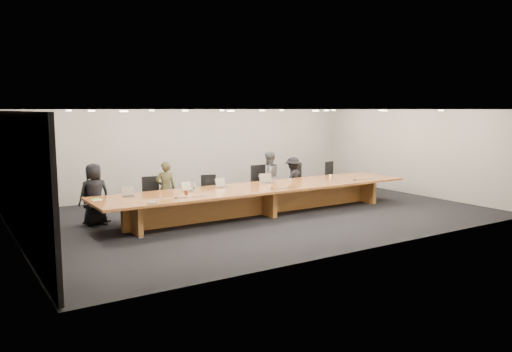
# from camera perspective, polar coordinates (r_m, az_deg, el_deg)

# --- Properties ---
(ground) EXTENTS (12.00, 12.00, 0.00)m
(ground) POSITION_cam_1_polar(r_m,az_deg,el_deg) (13.49, 0.69, -4.36)
(ground) COLOR black
(ground) RESTS_ON ground
(back_wall) EXTENTS (12.00, 0.02, 2.80)m
(back_wall) POSITION_cam_1_polar(r_m,az_deg,el_deg) (16.74, -6.84, 2.78)
(back_wall) COLOR silver
(back_wall) RESTS_ON ground
(left_wall_panel) EXTENTS (0.08, 7.84, 2.74)m
(left_wall_panel) POSITION_cam_1_polar(r_m,az_deg,el_deg) (11.20, -25.63, -0.46)
(left_wall_panel) COLOR black
(left_wall_panel) RESTS_ON ground
(conference_table) EXTENTS (9.00, 1.80, 0.75)m
(conference_table) POSITION_cam_1_polar(r_m,az_deg,el_deg) (13.39, 0.69, -2.18)
(conference_table) COLOR brown
(conference_table) RESTS_ON ground
(chair_far_left) EXTENTS (0.61, 0.61, 1.05)m
(chair_far_left) POSITION_cam_1_polar(r_m,az_deg,el_deg) (12.81, -17.79, -2.97)
(chair_far_left) COLOR black
(chair_far_left) RESTS_ON ground
(chair_left) EXTENTS (0.61, 0.61, 1.07)m
(chair_left) POSITION_cam_1_polar(r_m,az_deg,el_deg) (13.33, -11.72, -2.32)
(chair_left) COLOR black
(chair_left) RESTS_ON ground
(chair_mid_left) EXTENTS (0.65, 0.65, 1.00)m
(chair_mid_left) POSITION_cam_1_polar(r_m,az_deg,el_deg) (13.94, -5.33, -1.91)
(chair_mid_left) COLOR black
(chair_mid_left) RESTS_ON ground
(chair_mid_right) EXTENTS (0.60, 0.60, 1.17)m
(chair_mid_right) POSITION_cam_1_polar(r_m,az_deg,el_deg) (14.83, 0.73, -0.96)
(chair_mid_right) COLOR black
(chair_mid_right) RESTS_ON ground
(chair_right) EXTENTS (0.71, 0.71, 1.17)m
(chair_right) POSITION_cam_1_polar(r_m,az_deg,el_deg) (15.61, 5.25, -0.57)
(chair_right) COLOR black
(chair_right) RESTS_ON ground
(chair_far_right) EXTENTS (0.72, 0.72, 1.10)m
(chair_far_right) POSITION_cam_1_polar(r_m,az_deg,el_deg) (16.69, 9.01, -0.21)
(chair_far_right) COLOR black
(chair_far_right) RESTS_ON ground
(person_a) EXTENTS (0.76, 0.52, 1.51)m
(person_a) POSITION_cam_1_polar(r_m,az_deg,el_deg) (12.79, -18.01, -1.96)
(person_a) COLOR black
(person_a) RESTS_ON ground
(person_b) EXTENTS (0.59, 0.45, 1.45)m
(person_b) POSITION_cam_1_polar(r_m,az_deg,el_deg) (13.37, -10.28, -1.42)
(person_b) COLOR #38361E
(person_b) RESTS_ON ground
(person_c) EXTENTS (0.82, 0.67, 1.55)m
(person_c) POSITION_cam_1_polar(r_m,az_deg,el_deg) (14.95, 1.45, -0.16)
(person_c) COLOR #4C4C4E
(person_c) RESTS_ON ground
(person_d) EXTENTS (0.99, 0.77, 1.35)m
(person_d) POSITION_cam_1_polar(r_m,az_deg,el_deg) (15.35, 4.25, -0.35)
(person_d) COLOR black
(person_d) RESTS_ON ground
(laptop_a) EXTENTS (0.33, 0.25, 0.24)m
(laptop_a) POSITION_cam_1_polar(r_m,az_deg,el_deg) (12.14, -14.32, -1.77)
(laptop_a) COLOR tan
(laptop_a) RESTS_ON conference_table
(laptop_b) EXTENTS (0.37, 0.32, 0.25)m
(laptop_b) POSITION_cam_1_polar(r_m,az_deg,el_deg) (12.63, -7.64, -1.21)
(laptop_b) COLOR #C2B394
(laptop_b) RESTS_ON conference_table
(laptop_c) EXTENTS (0.38, 0.32, 0.26)m
(laptop_c) POSITION_cam_1_polar(r_m,az_deg,el_deg) (13.16, -3.75, -0.79)
(laptop_c) COLOR #C1B593
(laptop_c) RESTS_ON conference_table
(laptop_d) EXTENTS (0.40, 0.33, 0.28)m
(laptop_d) POSITION_cam_1_polar(r_m,az_deg,el_deg) (13.89, 1.28, -0.28)
(laptop_d) COLOR tan
(laptop_d) RESTS_ON conference_table
(water_bottle) EXTENTS (0.08, 0.08, 0.23)m
(water_bottle) POSITION_cam_1_polar(r_m,az_deg,el_deg) (12.48, -7.08, -1.35)
(water_bottle) COLOR silver
(water_bottle) RESTS_ON conference_table
(amber_mug) EXTENTS (0.11, 0.11, 0.11)m
(amber_mug) POSITION_cam_1_polar(r_m,az_deg,el_deg) (12.19, -7.99, -1.88)
(amber_mug) COLOR maroon
(amber_mug) RESTS_ON conference_table
(paper_cup_near) EXTENTS (0.09, 0.09, 0.08)m
(paper_cup_near) POSITION_cam_1_polar(r_m,az_deg,el_deg) (14.29, 3.91, -0.47)
(paper_cup_near) COLOR silver
(paper_cup_near) RESTS_ON conference_table
(paper_cup_far) EXTENTS (0.11, 0.11, 0.10)m
(paper_cup_far) POSITION_cam_1_polar(r_m,az_deg,el_deg) (15.18, 8.50, -0.03)
(paper_cup_far) COLOR white
(paper_cup_far) RESTS_ON conference_table
(notepad) EXTENTS (0.22, 0.18, 0.01)m
(notepad) POSITION_cam_1_polar(r_m,az_deg,el_deg) (11.93, -17.75, -2.61)
(notepad) COLOR silver
(notepad) RESTS_ON conference_table
(lime_gadget) EXTENTS (0.16, 0.10, 0.02)m
(lime_gadget) POSITION_cam_1_polar(r_m,az_deg,el_deg) (11.95, -17.80, -2.51)
(lime_gadget) COLOR #6AD538
(lime_gadget) RESTS_ON notepad
(av_box) EXTENTS (0.20, 0.16, 0.03)m
(av_box) POSITION_cam_1_polar(r_m,az_deg,el_deg) (11.22, -11.78, -3.00)
(av_box) COLOR #A1A1A5
(av_box) RESTS_ON conference_table
(mic_left) EXTENTS (0.13, 0.13, 0.03)m
(mic_left) POSITION_cam_1_polar(r_m,az_deg,el_deg) (11.76, -9.13, -2.45)
(mic_left) COLOR black
(mic_left) RESTS_ON conference_table
(mic_center) EXTENTS (0.11, 0.11, 0.03)m
(mic_center) POSITION_cam_1_polar(r_m,az_deg,el_deg) (12.92, 1.83, -1.45)
(mic_center) COLOR black
(mic_center) RESTS_ON conference_table
(mic_right) EXTENTS (0.17, 0.17, 0.03)m
(mic_right) POSITION_cam_1_polar(r_m,az_deg,el_deg) (14.79, 11.22, -0.43)
(mic_right) COLOR black
(mic_right) RESTS_ON conference_table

